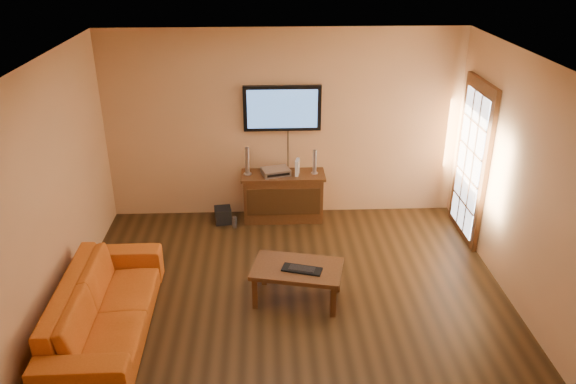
{
  "coord_description": "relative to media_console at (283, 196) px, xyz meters",
  "views": [
    {
      "loc": [
        -0.26,
        -5.06,
        3.82
      ],
      "look_at": [
        -0.01,
        0.8,
        1.1
      ],
      "focal_mm": 35.0,
      "sensor_mm": 36.0,
      "label": 1
    }
  ],
  "objects": [
    {
      "name": "ground_plane",
      "position": [
        0.02,
        -2.26,
        -0.36
      ],
      "size": [
        5.0,
        5.0,
        0.0
      ],
      "primitive_type": "plane",
      "color": "black",
      "rests_on": "ground"
    },
    {
      "name": "room_walls",
      "position": [
        0.02,
        -1.64,
        1.33
      ],
      "size": [
        5.0,
        5.0,
        5.0
      ],
      "color": "tan",
      "rests_on": "ground"
    },
    {
      "name": "french_door",
      "position": [
        2.47,
        -0.56,
        0.69
      ],
      "size": [
        0.07,
        1.02,
        2.22
      ],
      "color": "#41220E",
      "rests_on": "ground"
    },
    {
      "name": "media_console",
      "position": [
        0.0,
        0.0,
        0.0
      ],
      "size": [
        1.19,
        0.45,
        0.7
      ],
      "color": "#41220E",
      "rests_on": "ground"
    },
    {
      "name": "television",
      "position": [
        0.0,
        0.19,
        1.26
      ],
      "size": [
        1.08,
        0.08,
        0.64
      ],
      "color": "black",
      "rests_on": "ground"
    },
    {
      "name": "coffee_table",
      "position": [
        0.09,
        -2.02,
        0.02
      ],
      "size": [
        1.09,
        0.8,
        0.43
      ],
      "color": "#41220E",
      "rests_on": "ground"
    },
    {
      "name": "sofa",
      "position": [
        -1.92,
        -2.53,
        0.07
      ],
      "size": [
        0.68,
        2.2,
        0.86
      ],
      "primitive_type": "imported",
      "rotation": [
        0.0,
        0.0,
        1.59
      ],
      "color": "#C55815",
      "rests_on": "ground"
    },
    {
      "name": "speaker_left",
      "position": [
        -0.5,
        0.01,
        0.54
      ],
      "size": [
        0.11,
        0.11,
        0.41
      ],
      "color": "silver",
      "rests_on": "media_console"
    },
    {
      "name": "speaker_right",
      "position": [
        0.45,
        0.01,
        0.51
      ],
      "size": [
        0.1,
        0.1,
        0.35
      ],
      "color": "silver",
      "rests_on": "media_console"
    },
    {
      "name": "av_receiver",
      "position": [
        -0.1,
        -0.0,
        0.39
      ],
      "size": [
        0.44,
        0.36,
        0.09
      ],
      "primitive_type": "cube",
      "rotation": [
        0.0,
        0.0,
        0.27
      ],
      "color": "silver",
      "rests_on": "media_console"
    },
    {
      "name": "game_console",
      "position": [
        0.2,
        -0.03,
        0.46
      ],
      "size": [
        0.08,
        0.17,
        0.23
      ],
      "primitive_type": "cube",
      "rotation": [
        0.0,
        0.0,
        -0.2
      ],
      "color": "white",
      "rests_on": "media_console"
    },
    {
      "name": "subwoofer",
      "position": [
        -0.87,
        -0.09,
        -0.24
      ],
      "size": [
        0.26,
        0.26,
        0.23
      ],
      "primitive_type": "cube",
      "rotation": [
        0.0,
        0.0,
        0.16
      ],
      "color": "black",
      "rests_on": "ground"
    },
    {
      "name": "bottle",
      "position": [
        -0.7,
        -0.27,
        -0.27
      ],
      "size": [
        0.07,
        0.07,
        0.19
      ],
      "color": "white",
      "rests_on": "ground"
    },
    {
      "name": "keyboard",
      "position": [
        0.13,
        -2.08,
        0.09
      ],
      "size": [
        0.47,
        0.29,
        0.03
      ],
      "color": "black",
      "rests_on": "coffee_table"
    }
  ]
}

